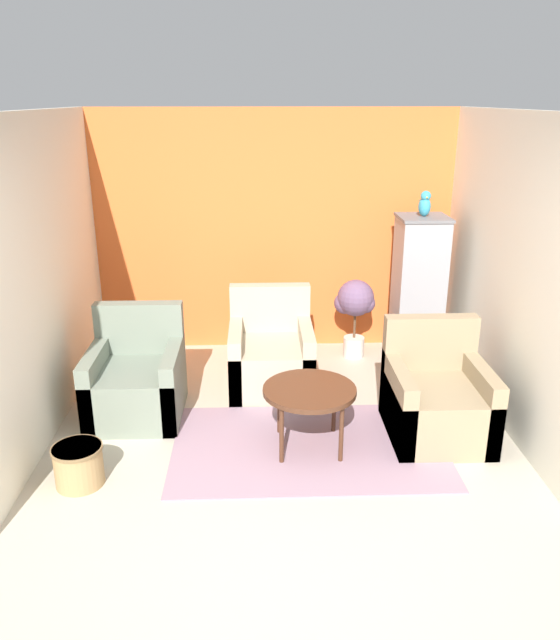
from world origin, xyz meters
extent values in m
plane|color=#B2A893|center=(0.00, 0.00, 0.00)|extent=(20.00, 20.00, 0.00)
cube|color=orange|center=(0.00, 3.39, 1.28)|extent=(3.89, 0.06, 2.55)
cube|color=silver|center=(-1.91, 1.68, 1.28)|extent=(0.06, 3.36, 2.55)
cube|color=silver|center=(1.91, 1.68, 1.28)|extent=(0.06, 3.36, 2.55)
cube|color=gray|center=(0.21, 1.15, 0.01)|extent=(2.17, 1.35, 0.01)
cylinder|color=#472819|center=(0.21, 1.15, 0.50)|extent=(0.73, 0.73, 0.04)
cylinder|color=#472819|center=(-0.02, 0.92, 0.24)|extent=(0.04, 0.04, 0.48)
cylinder|color=#472819|center=(0.44, 0.92, 0.24)|extent=(0.04, 0.04, 0.48)
cylinder|color=#472819|center=(-0.02, 1.37, 0.24)|extent=(0.04, 0.04, 0.48)
cylinder|color=#472819|center=(0.44, 1.37, 0.24)|extent=(0.04, 0.04, 0.48)
cube|color=slate|center=(-1.25, 1.74, 0.23)|extent=(0.78, 0.85, 0.46)
cube|color=slate|center=(-1.25, 2.09, 0.69)|extent=(0.78, 0.14, 0.47)
cube|color=slate|center=(-1.58, 1.74, 0.31)|extent=(0.12, 0.85, 0.62)
cube|color=slate|center=(-0.92, 1.74, 0.31)|extent=(0.12, 0.85, 0.62)
cube|color=#8E7A5B|center=(1.27, 1.29, 0.23)|extent=(0.78, 0.85, 0.46)
cube|color=#8E7A5B|center=(1.27, 1.64, 0.69)|extent=(0.78, 0.14, 0.47)
cube|color=#8E7A5B|center=(0.94, 1.29, 0.31)|extent=(0.12, 0.85, 0.62)
cube|color=#8E7A5B|center=(1.60, 1.29, 0.31)|extent=(0.12, 0.85, 0.62)
cube|color=tan|center=(-0.06, 2.26, 0.23)|extent=(0.78, 0.85, 0.46)
cube|color=tan|center=(-0.06, 2.61, 0.69)|extent=(0.78, 0.14, 0.47)
cube|color=tan|center=(-0.39, 2.26, 0.31)|extent=(0.12, 0.85, 0.62)
cube|color=tan|center=(0.27, 2.26, 0.31)|extent=(0.12, 0.85, 0.62)
cube|color=slate|center=(1.47, 2.89, 0.04)|extent=(0.45, 0.45, 0.08)
cube|color=#939399|center=(1.47, 2.89, 0.79)|extent=(0.47, 0.47, 1.42)
cube|color=slate|center=(1.47, 2.89, 1.52)|extent=(0.49, 0.49, 0.03)
ellipsoid|color=teal|center=(1.47, 2.89, 1.63)|extent=(0.12, 0.15, 0.19)
sphere|color=teal|center=(1.47, 2.87, 1.73)|extent=(0.10, 0.10, 0.10)
cone|color=gold|center=(1.47, 2.83, 1.73)|extent=(0.05, 0.05, 0.05)
cone|color=teal|center=(1.47, 2.96, 1.61)|extent=(0.06, 0.12, 0.16)
cylinder|color=beige|center=(0.85, 2.98, 0.11)|extent=(0.22, 0.22, 0.22)
cylinder|color=brown|center=(0.85, 2.98, 0.37)|extent=(0.03, 0.03, 0.31)
sphere|color=#664C6B|center=(0.85, 2.98, 0.66)|extent=(0.39, 0.39, 0.39)
sphere|color=#664C6B|center=(0.74, 3.02, 0.59)|extent=(0.23, 0.23, 0.23)
sphere|color=#664C6B|center=(0.94, 2.95, 0.61)|extent=(0.21, 0.21, 0.21)
cylinder|color=#A37F51|center=(-1.49, 0.71, 0.15)|extent=(0.34, 0.34, 0.30)
cylinder|color=brown|center=(-1.49, 0.71, 0.29)|extent=(0.36, 0.36, 0.02)
camera|label=1|loc=(-0.19, -3.20, 2.65)|focal=35.00mm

